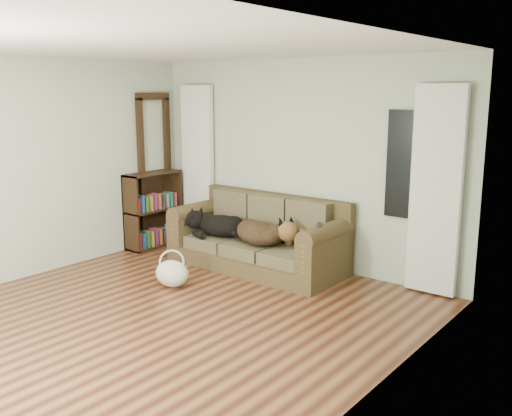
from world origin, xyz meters
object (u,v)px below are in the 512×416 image
Objects in this scene: dog_black_lab at (219,226)px; bookshelf at (153,212)px; dog_shepherd at (263,233)px; tote_bag at (172,273)px; sofa at (256,233)px.

dog_black_lab is 0.62× the size of bookshelf.
dog_shepherd is 1.22m from tote_bag.
dog_shepherd is 1.97m from bookshelf.
tote_bag is (0.22, -1.06, -0.32)m from dog_black_lab.
sofa is 1.22m from tote_bag.
tote_bag is at bearing 76.77° from dog_shepherd.
sofa reaches higher than dog_black_lab.
dog_black_lab is 1.26m from bookshelf.
bookshelf is (-1.80, -0.08, 0.05)m from sofa.
dog_black_lab is (-0.55, -0.09, 0.03)m from sofa.
dog_shepherd is at bearing 5.66° from bookshelf.
sofa is 0.56m from dog_black_lab.
dog_black_lab is at bearing 101.92° from tote_bag.
dog_black_lab reaches higher than tote_bag.
dog_shepherd is (0.71, 0.01, 0.01)m from dog_black_lab.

